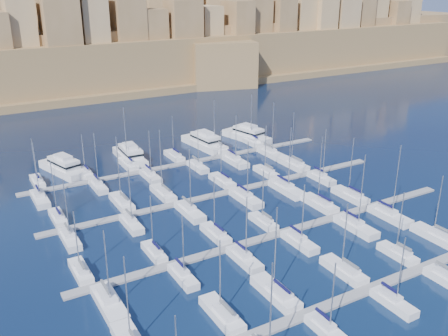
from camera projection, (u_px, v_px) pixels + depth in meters
ground at (250, 210)px, 105.70m from camera, size 600.00×600.00×0.00m
pontoon_near at (368, 290)px, 78.08m from camera, size 84.00×2.00×0.40m
pontoon_mid_near at (284, 232)px, 95.90m from camera, size 84.00×2.00×0.40m
pontoon_mid_far at (227, 192)px, 113.72m from camera, size 84.00×2.00×0.40m
pontoon_far at (185, 163)px, 131.54m from camera, size 84.00×2.00×0.40m
sailboat_1 at (222, 314)px, 71.60m from camera, size 2.78×9.28×12.79m
sailboat_2 at (276, 293)px, 76.36m from camera, size 2.98×9.93×15.32m
sailboat_3 at (344, 270)px, 82.32m from camera, size 2.74×9.12×12.95m
sailboat_4 at (398, 254)px, 87.36m from camera, size 2.33×7.77×12.52m
sailboat_5 at (436, 236)px, 93.31m from camera, size 2.90×9.66×12.97m
sailboat_8 at (327, 330)px, 68.37m from camera, size 2.26×7.53×11.89m
sailboat_9 at (393, 302)px, 74.29m from camera, size 2.29×7.63×12.11m
sailboat_12 at (81, 271)px, 82.08m from camera, size 2.39×7.97×11.72m
sailboat_13 at (154, 252)px, 87.84m from camera, size 2.21×7.37×11.69m
sailboat_14 at (216, 234)px, 94.13m from camera, size 2.50×8.35×12.47m
sailboat_15 at (263, 222)px, 98.82m from camera, size 2.30×7.67×11.79m
sailboat_16 at (320, 204)px, 106.65m from camera, size 2.89×9.64×15.88m
sailboat_17 at (350, 196)px, 110.67m from camera, size 2.85×9.51×14.29m
sailboat_18 at (109, 303)px, 73.95m from camera, size 3.03×10.09×13.47m
sailboat_19 at (183, 276)px, 80.81m from camera, size 2.30×7.68×12.08m
sailboat_20 at (244, 259)px, 85.80m from camera, size 2.57×8.56×12.92m
sailboat_21 at (299, 242)px, 91.39m from camera, size 2.55×8.51×12.50m
sailboat_22 at (356, 226)px, 96.98m from camera, size 2.97×9.90×15.98m
sailboat_23 at (389, 215)px, 101.39m from camera, size 2.93×9.76×16.29m
sailboat_24 at (58, 218)px, 100.48m from camera, size 2.39×7.98×13.03m
sailboat_25 at (122, 202)px, 107.43m from camera, size 2.85×9.49×15.62m
sailboat_26 at (163, 193)px, 111.84m from camera, size 2.79×9.29×15.68m
sailboat_27 at (222, 181)px, 118.77m from camera, size 2.68×8.93×13.28m
sailboat_28 at (266, 172)px, 124.21m from camera, size 2.45×8.15×12.86m
sailboat_29 at (293, 164)px, 129.42m from camera, size 3.13×10.44×14.72m
sailboat_30 at (70, 239)px, 92.32m from camera, size 2.53×8.45×13.18m
sailboat_31 at (131, 224)px, 98.05m from camera, size 2.45×8.16×12.57m
sailboat_32 at (190, 211)px, 103.24m from camera, size 2.89×9.63×14.69m
sailboat_33 at (246, 198)px, 109.44m from camera, size 3.00×9.99×14.23m
sailboat_34 at (286, 189)px, 114.22m from camera, size 3.20×10.65×15.79m
sailboat_35 at (321, 178)px, 120.50m from camera, size 2.45×8.17×13.37m
sailboat_36 at (38, 182)px, 118.40m from camera, size 2.41×8.04×11.57m
sailboat_37 at (86, 173)px, 123.59m from camera, size 2.29×7.63×10.97m
sailboat_38 at (128, 164)px, 129.42m from camera, size 2.75×9.16×15.97m
sailboat_39 at (174, 156)px, 135.33m from camera, size 2.61×8.69×12.03m
sailboat_40 at (216, 147)px, 142.30m from camera, size 3.20×10.65×14.57m
sailboat_41 at (252, 142)px, 147.22m from camera, size 2.74×9.12×15.10m
sailboat_42 at (40, 198)px, 109.23m from camera, size 2.80×9.33×14.03m
sailboat_43 at (98, 186)px, 115.83m from camera, size 2.44×8.14×14.00m
sailboat_44 at (150, 176)px, 121.62m from camera, size 2.62×8.73×12.71m
sailboat_45 at (198, 166)px, 127.89m from camera, size 2.47×8.23×11.14m
sailboat_46 at (234, 160)px, 131.97m from camera, size 3.06×10.21×13.55m
sailboat_47 at (271, 153)px, 137.54m from camera, size 3.00×9.99×15.39m
motor_yacht_a at (63, 167)px, 124.84m from camera, size 9.15×16.70×5.25m
motor_yacht_b at (130, 155)px, 133.16m from camera, size 5.47×16.48×5.25m
motor_yacht_c at (205, 142)px, 144.05m from camera, size 6.86×17.55×5.25m
motor_yacht_d at (247, 135)px, 150.57m from camera, size 8.64×17.25×5.25m
fortified_city at (65, 52)px, 226.12m from camera, size 460.00×108.95×59.52m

